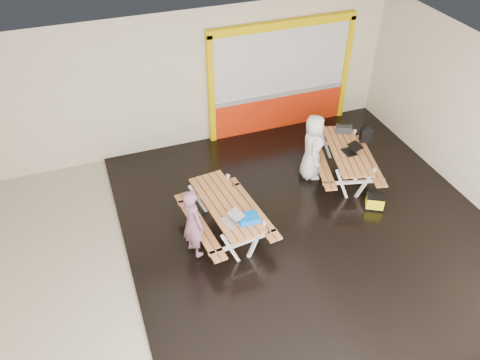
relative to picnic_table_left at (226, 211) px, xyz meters
name	(u,v)px	position (x,y,z in m)	size (l,w,h in m)	color
room	(257,176)	(0.46, -0.48, 1.11)	(10.02, 8.02, 3.52)	beige
deck	(310,229)	(1.71, -0.48, -0.62)	(7.50, 7.98, 0.05)	black
kiosk	(280,80)	(2.66, 3.46, 0.80)	(3.88, 0.16, 3.00)	red
picnic_table_left	(226,211)	(0.00, 0.00, 0.00)	(1.66, 2.26, 0.85)	#D38749
picnic_table_right	(346,156)	(3.22, 0.87, -0.02)	(1.85, 2.32, 0.82)	#D38749
person_left	(193,223)	(-0.77, -0.35, 0.23)	(0.55, 0.36, 1.52)	#7D5169
person_right	(313,147)	(2.51, 1.18, 0.21)	(0.79, 0.51, 1.61)	white
laptop_left	(232,219)	(-0.04, -0.52, 0.25)	(0.44, 0.41, 0.16)	silver
laptop_right	(351,150)	(3.27, 0.76, 0.22)	(0.41, 0.36, 0.17)	black
blue_pouch	(248,218)	(0.25, -0.61, 0.26)	(0.39, 0.28, 0.12)	blue
toolbox	(344,129)	(3.52, 1.56, 0.26)	(0.42, 0.33, 0.22)	black
backpack	(366,133)	(4.06, 1.40, 0.11)	(0.30, 0.24, 0.44)	black
dark_case	(314,172)	(2.59, 1.16, -0.51)	(0.44, 0.33, 0.16)	black
fluke_bag	(375,202)	(3.30, -0.37, -0.43)	(0.47, 0.41, 0.34)	black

